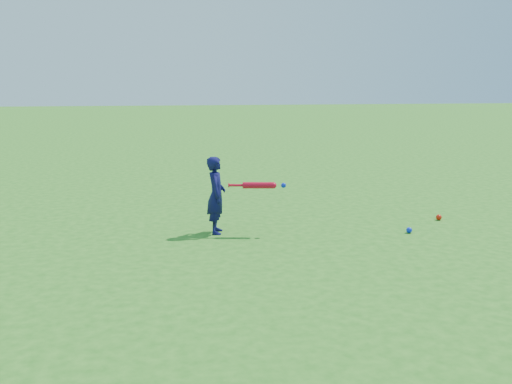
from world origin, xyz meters
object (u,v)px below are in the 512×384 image
bat_swing (261,185)px  child (216,195)px  ground_ball_red (439,217)px  ground_ball_blue (409,230)px

bat_swing → child: bearing=175.4°
child → ground_ball_red: child is taller
child → ground_ball_blue: size_ratio=13.05×
child → bat_swing: size_ratio=1.37×
bat_swing → ground_ball_blue: bearing=2.1°
ground_ball_red → child: bearing=-177.1°
child → ground_ball_blue: (2.41, -0.42, -0.45)m
ground_ball_red → ground_ball_blue: ground_ball_red is taller
ground_ball_red → ground_ball_blue: (-0.70, -0.58, -0.00)m
child → ground_ball_blue: 2.48m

